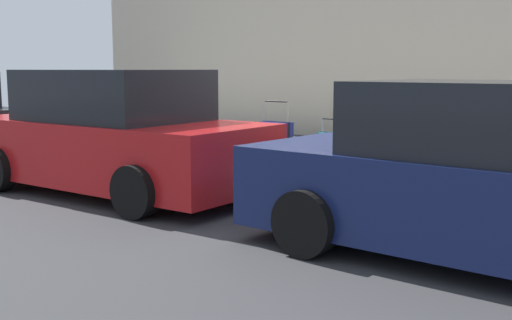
{
  "coord_description": "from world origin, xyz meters",
  "views": [
    {
      "loc": [
        -5.29,
        7.21,
        1.75
      ],
      "look_at": [
        0.19,
        0.46,
        0.49
      ],
      "focal_mm": 44.72,
      "sensor_mm": 36.0,
      "label": 1
    }
  ],
  "objects_px": {
    "suitcase_navy_0": "(508,175)",
    "fire_hydrant": "(155,134)",
    "suitcase_teal_5": "(332,156)",
    "suitcase_red_3": "(401,167)",
    "bollard_post": "(124,134)",
    "suitcase_red_10": "(208,142)",
    "suitcase_black_8": "(249,152)",
    "suitcase_silver_9": "(228,144)",
    "parked_car_red_1": "(114,136)",
    "suitcase_black_1": "(471,176)",
    "suitcase_olive_4": "(369,159)",
    "suitcase_navy_7": "(276,146)",
    "parked_car_navy_0": "(499,181)",
    "suitcase_olive_11": "(185,140)",
    "suitcase_maroon_6": "(308,157)",
    "suitcase_silver_2": "(434,163)"
  },
  "relations": [
    {
      "from": "suitcase_navy_0",
      "to": "fire_hydrant",
      "type": "bearing_deg",
      "value": -0.43
    },
    {
      "from": "suitcase_black_1",
      "to": "suitcase_teal_5",
      "type": "height_order",
      "value": "suitcase_teal_5"
    },
    {
      "from": "suitcase_red_3",
      "to": "bollard_post",
      "type": "xyz_separation_m",
      "value": [
        5.68,
        0.11,
        0.09
      ]
    },
    {
      "from": "suitcase_black_1",
      "to": "suitcase_maroon_6",
      "type": "bearing_deg",
      "value": -1.73
    },
    {
      "from": "suitcase_navy_0",
      "to": "suitcase_navy_7",
      "type": "bearing_deg",
      "value": -0.38
    },
    {
      "from": "suitcase_teal_5",
      "to": "suitcase_red_3",
      "type": "bearing_deg",
      "value": -178.94
    },
    {
      "from": "suitcase_navy_0",
      "to": "suitcase_teal_5",
      "type": "xyz_separation_m",
      "value": [
        2.5,
        0.01,
        0.02
      ]
    },
    {
      "from": "suitcase_navy_0",
      "to": "suitcase_red_10",
      "type": "bearing_deg",
      "value": -1.03
    },
    {
      "from": "suitcase_navy_7",
      "to": "fire_hydrant",
      "type": "xyz_separation_m",
      "value": [
        2.83,
        -0.02,
        0.02
      ]
    },
    {
      "from": "suitcase_maroon_6",
      "to": "suitcase_red_10",
      "type": "bearing_deg",
      "value": 0.32
    },
    {
      "from": "suitcase_silver_9",
      "to": "suitcase_olive_11",
      "type": "relative_size",
      "value": 0.75
    },
    {
      "from": "suitcase_red_3",
      "to": "suitcase_olive_11",
      "type": "xyz_separation_m",
      "value": [
        4.18,
        -0.04,
        0.08
      ]
    },
    {
      "from": "suitcase_teal_5",
      "to": "suitcase_black_1",
      "type": "bearing_deg",
      "value": -178.95
    },
    {
      "from": "suitcase_teal_5",
      "to": "suitcase_maroon_6",
      "type": "bearing_deg",
      "value": -12.67
    },
    {
      "from": "suitcase_maroon_6",
      "to": "suitcase_navy_0",
      "type": "bearing_deg",
      "value": 178.04
    },
    {
      "from": "suitcase_red_3",
      "to": "suitcase_red_10",
      "type": "height_order",
      "value": "suitcase_red_10"
    },
    {
      "from": "suitcase_black_1",
      "to": "suitcase_olive_4",
      "type": "distance_m",
      "value": 1.5
    },
    {
      "from": "suitcase_navy_0",
      "to": "suitcase_black_8",
      "type": "xyz_separation_m",
      "value": [
        4.11,
        -0.03,
        -0.06
      ]
    },
    {
      "from": "parked_car_red_1",
      "to": "suitcase_navy_7",
      "type": "bearing_deg",
      "value": -116.94
    },
    {
      "from": "suitcase_olive_4",
      "to": "suitcase_maroon_6",
      "type": "xyz_separation_m",
      "value": [
        1.06,
        -0.01,
        -0.06
      ]
    },
    {
      "from": "suitcase_black_1",
      "to": "suitcase_black_8",
      "type": "height_order",
      "value": "suitcase_black_1"
    },
    {
      "from": "suitcase_red_10",
      "to": "suitcase_silver_2",
      "type": "bearing_deg",
      "value": 178.42
    },
    {
      "from": "suitcase_red_3",
      "to": "suitcase_silver_9",
      "type": "xyz_separation_m",
      "value": [
        3.19,
        -0.07,
        0.07
      ]
    },
    {
      "from": "suitcase_silver_2",
      "to": "suitcase_red_3",
      "type": "bearing_deg",
      "value": -3.6
    },
    {
      "from": "suitcase_teal_5",
      "to": "bollard_post",
      "type": "xyz_separation_m",
      "value": [
        4.6,
        0.09,
        0.03
      ]
    },
    {
      "from": "suitcase_black_8",
      "to": "bollard_post",
      "type": "bearing_deg",
      "value": 2.56
    },
    {
      "from": "parked_car_navy_0",
      "to": "suitcase_olive_11",
      "type": "bearing_deg",
      "value": -20.05
    },
    {
      "from": "suitcase_black_8",
      "to": "suitcase_olive_4",
      "type": "bearing_deg",
      "value": -178.35
    },
    {
      "from": "parked_car_navy_0",
      "to": "fire_hydrant",
      "type": "bearing_deg",
      "value": -17.95
    },
    {
      "from": "suitcase_silver_2",
      "to": "suitcase_teal_5",
      "type": "distance_m",
      "value": 1.57
    },
    {
      "from": "suitcase_navy_0",
      "to": "suitcase_silver_9",
      "type": "relative_size",
      "value": 1.27
    },
    {
      "from": "suitcase_maroon_6",
      "to": "suitcase_black_8",
      "type": "xyz_separation_m",
      "value": [
        1.1,
        0.07,
        -0.01
      ]
    },
    {
      "from": "suitcase_red_10",
      "to": "fire_hydrant",
      "type": "height_order",
      "value": "suitcase_red_10"
    },
    {
      "from": "suitcase_red_3",
      "to": "parked_car_navy_0",
      "type": "xyz_separation_m",
      "value": [
        -2.03,
        2.23,
        0.35
      ]
    },
    {
      "from": "suitcase_silver_2",
      "to": "suitcase_teal_5",
      "type": "bearing_deg",
      "value": -0.4
    },
    {
      "from": "suitcase_black_8",
      "to": "parked_car_navy_0",
      "type": "relative_size",
      "value": 0.16
    },
    {
      "from": "suitcase_olive_11",
      "to": "suitcase_maroon_6",
      "type": "bearing_deg",
      "value": -178.73
    },
    {
      "from": "suitcase_teal_5",
      "to": "bollard_post",
      "type": "relative_size",
      "value": 1.22
    },
    {
      "from": "bollard_post",
      "to": "parked_car_navy_0",
      "type": "relative_size",
      "value": 0.16
    },
    {
      "from": "suitcase_navy_7",
      "to": "suitcase_olive_11",
      "type": "height_order",
      "value": "suitcase_navy_7"
    },
    {
      "from": "suitcase_black_1",
      "to": "fire_hydrant",
      "type": "relative_size",
      "value": 1.03
    },
    {
      "from": "suitcase_navy_7",
      "to": "parked_car_navy_0",
      "type": "bearing_deg",
      "value": 151.72
    },
    {
      "from": "parked_car_red_1",
      "to": "suitcase_red_10",
      "type": "bearing_deg",
      "value": -80.77
    },
    {
      "from": "suitcase_silver_2",
      "to": "suitcase_maroon_6",
      "type": "distance_m",
      "value": 2.09
    },
    {
      "from": "suitcase_black_1",
      "to": "suitcase_silver_9",
      "type": "distance_m",
      "value": 4.16
    },
    {
      "from": "suitcase_red_10",
      "to": "fire_hydrant",
      "type": "xyz_separation_m",
      "value": [
        1.32,
        0.04,
        0.05
      ]
    },
    {
      "from": "bollard_post",
      "to": "parked_car_navy_0",
      "type": "distance_m",
      "value": 8.0
    },
    {
      "from": "fire_hydrant",
      "to": "bollard_post",
      "type": "relative_size",
      "value": 1.06
    },
    {
      "from": "suitcase_navy_7",
      "to": "suitcase_olive_11",
      "type": "xyz_separation_m",
      "value": [
        2.04,
        -0.02,
        -0.04
      ]
    },
    {
      "from": "parked_car_red_1",
      "to": "suitcase_silver_2",
      "type": "bearing_deg",
      "value": -149.75
    }
  ]
}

